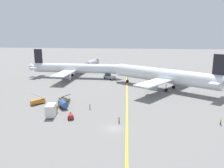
{
  "coord_description": "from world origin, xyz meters",
  "views": [
    {
      "loc": [
        5.73,
        -50.77,
        22.7
      ],
      "look_at": [
        -4.37,
        31.48,
        4.0
      ],
      "focal_mm": 35.88,
      "sensor_mm": 36.0,
      "label": 1
    }
  ],
  "objects_px": {
    "gse_fuel_bowser_stubby": "(63,104)",
    "gse_belt_loader_portside": "(65,99)",
    "pushback_tug": "(109,77)",
    "jet_bridge": "(93,62)",
    "ground_crew_marshaller_foreground": "(221,122)",
    "airliner_being_pushed": "(164,76)",
    "gse_catering_truck_tall": "(51,110)",
    "ground_crew_wing_walker_right": "(119,120)",
    "airliner_at_gate_left": "(75,68)",
    "ground_crew_ramp_agent_by_cones": "(90,106)",
    "gse_gpu_cart_small": "(71,116)",
    "gse_stair_truck_yellow": "(38,101)"
  },
  "relations": [
    {
      "from": "gse_catering_truck_tall",
      "to": "airliner_at_gate_left",
      "type": "bearing_deg",
      "value": 99.49
    },
    {
      "from": "gse_fuel_bowser_stubby",
      "to": "gse_belt_loader_portside",
      "type": "distance_m",
      "value": 7.07
    },
    {
      "from": "gse_belt_loader_portside",
      "to": "gse_stair_truck_yellow",
      "type": "xyz_separation_m",
      "value": [
        -7.86,
        -3.81,
        0.2
      ]
    },
    {
      "from": "airliner_being_pushed",
      "to": "ground_crew_ramp_agent_by_cones",
      "type": "height_order",
      "value": "airliner_being_pushed"
    },
    {
      "from": "gse_fuel_bowser_stubby",
      "to": "airliner_at_gate_left",
      "type": "bearing_deg",
      "value": 101.8
    },
    {
      "from": "airliner_at_gate_left",
      "to": "gse_gpu_cart_small",
      "type": "height_order",
      "value": "airliner_at_gate_left"
    },
    {
      "from": "ground_crew_marshaller_foreground",
      "to": "gse_fuel_bowser_stubby",
      "type": "bearing_deg",
      "value": 169.64
    },
    {
      "from": "ground_crew_wing_walker_right",
      "to": "ground_crew_marshaller_foreground",
      "type": "height_order",
      "value": "ground_crew_wing_walker_right"
    },
    {
      "from": "gse_gpu_cart_small",
      "to": "gse_belt_loader_portside",
      "type": "bearing_deg",
      "value": 114.02
    },
    {
      "from": "ground_crew_ramp_agent_by_cones",
      "to": "gse_belt_loader_portside",
      "type": "bearing_deg",
      "value": 145.86
    },
    {
      "from": "gse_fuel_bowser_stubby",
      "to": "gse_stair_truck_yellow",
      "type": "bearing_deg",
      "value": 162.54
    },
    {
      "from": "ground_crew_ramp_agent_by_cones",
      "to": "jet_bridge",
      "type": "relative_size",
      "value": 0.09
    },
    {
      "from": "ground_crew_wing_walker_right",
      "to": "ground_crew_marshaller_foreground",
      "type": "relative_size",
      "value": 1.02
    },
    {
      "from": "gse_catering_truck_tall",
      "to": "gse_belt_loader_portside",
      "type": "distance_m",
      "value": 13.89
    },
    {
      "from": "airliner_at_gate_left",
      "to": "pushback_tug",
      "type": "bearing_deg",
      "value": -7.44
    },
    {
      "from": "ground_crew_wing_walker_right",
      "to": "airliner_being_pushed",
      "type": "bearing_deg",
      "value": 68.73
    },
    {
      "from": "airliner_at_gate_left",
      "to": "airliner_being_pushed",
      "type": "bearing_deg",
      "value": -24.56
    },
    {
      "from": "gse_catering_truck_tall",
      "to": "gse_gpu_cart_small",
      "type": "height_order",
      "value": "gse_catering_truck_tall"
    },
    {
      "from": "airliner_at_gate_left",
      "to": "airliner_being_pushed",
      "type": "relative_size",
      "value": 1.1
    },
    {
      "from": "gse_gpu_cart_small",
      "to": "ground_crew_marshaller_foreground",
      "type": "height_order",
      "value": "gse_gpu_cart_small"
    },
    {
      "from": "pushback_tug",
      "to": "jet_bridge",
      "type": "distance_m",
      "value": 35.32
    },
    {
      "from": "gse_gpu_cart_small",
      "to": "gse_stair_truck_yellow",
      "type": "xyz_separation_m",
      "value": [
        -14.86,
        11.89,
        0.23
      ]
    },
    {
      "from": "gse_belt_loader_portside",
      "to": "jet_bridge",
      "type": "height_order",
      "value": "jet_bridge"
    },
    {
      "from": "airliner_being_pushed",
      "to": "gse_stair_truck_yellow",
      "type": "distance_m",
      "value": 50.63
    },
    {
      "from": "ground_crew_marshaller_foreground",
      "to": "gse_stair_truck_yellow",
      "type": "bearing_deg",
      "value": 168.34
    },
    {
      "from": "airliner_being_pushed",
      "to": "jet_bridge",
      "type": "xyz_separation_m",
      "value": [
        -40.38,
        49.38,
        -1.1
      ]
    },
    {
      "from": "gse_fuel_bowser_stubby",
      "to": "ground_crew_wing_walker_right",
      "type": "relative_size",
      "value": 2.98
    },
    {
      "from": "airliner_being_pushed",
      "to": "ground_crew_wing_walker_right",
      "type": "distance_m",
      "value": 42.02
    },
    {
      "from": "airliner_at_gate_left",
      "to": "ground_crew_wing_walker_right",
      "type": "xyz_separation_m",
      "value": [
        28.75,
        -58.96,
        -3.96
      ]
    },
    {
      "from": "pushback_tug",
      "to": "gse_stair_truck_yellow",
      "type": "xyz_separation_m",
      "value": [
        -18.02,
        -43.47,
        -0.22
      ]
    },
    {
      "from": "gse_stair_truck_yellow",
      "to": "jet_bridge",
      "type": "height_order",
      "value": "jet_bridge"
    },
    {
      "from": "pushback_tug",
      "to": "ground_crew_marshaller_foreground",
      "type": "height_order",
      "value": "pushback_tug"
    },
    {
      "from": "airliner_at_gate_left",
      "to": "gse_fuel_bowser_stubby",
      "type": "bearing_deg",
      "value": -78.2
    },
    {
      "from": "ground_crew_ramp_agent_by_cones",
      "to": "jet_bridge",
      "type": "xyz_separation_m",
      "value": [
        -15.36,
        78.48,
        3.65
      ]
    },
    {
      "from": "airliner_being_pushed",
      "to": "gse_stair_truck_yellow",
      "type": "relative_size",
      "value": 9.92
    },
    {
      "from": "airliner_being_pushed",
      "to": "ground_crew_wing_walker_right",
      "type": "bearing_deg",
      "value": -111.27
    },
    {
      "from": "gse_gpu_cart_small",
      "to": "gse_belt_loader_portside",
      "type": "height_order",
      "value": "gse_belt_loader_portside"
    },
    {
      "from": "airliner_at_gate_left",
      "to": "gse_fuel_bowser_stubby",
      "type": "relative_size",
      "value": 9.98
    },
    {
      "from": "airliner_at_gate_left",
      "to": "pushback_tug",
      "type": "height_order",
      "value": "airliner_at_gate_left"
    },
    {
      "from": "pushback_tug",
      "to": "gse_gpu_cart_small",
      "type": "height_order",
      "value": "pushback_tug"
    },
    {
      "from": "gse_belt_loader_portside",
      "to": "pushback_tug",
      "type": "bearing_deg",
      "value": 75.64
    },
    {
      "from": "gse_fuel_bowser_stubby",
      "to": "ground_crew_wing_walker_right",
      "type": "xyz_separation_m",
      "value": [
        18.53,
        -10.03,
        -0.45
      ]
    },
    {
      "from": "gse_gpu_cart_small",
      "to": "ground_crew_wing_walker_right",
      "type": "relative_size",
      "value": 1.49
    },
    {
      "from": "gse_fuel_bowser_stubby",
      "to": "ground_crew_wing_walker_right",
      "type": "height_order",
      "value": "gse_fuel_bowser_stubby"
    },
    {
      "from": "gse_gpu_cart_small",
      "to": "gse_catering_truck_tall",
      "type": "bearing_deg",
      "value": 162.96
    },
    {
      "from": "airliner_at_gate_left",
      "to": "gse_belt_loader_portside",
      "type": "bearing_deg",
      "value": -78.62
    },
    {
      "from": "gse_stair_truck_yellow",
      "to": "ground_crew_wing_walker_right",
      "type": "height_order",
      "value": "gse_stair_truck_yellow"
    },
    {
      "from": "gse_belt_loader_portside",
      "to": "ground_crew_marshaller_foreground",
      "type": "bearing_deg",
      "value": -17.97
    },
    {
      "from": "ground_crew_marshaller_foreground",
      "to": "ground_crew_ramp_agent_by_cones",
      "type": "xyz_separation_m",
      "value": [
        -35.62,
        7.87,
        0.02
      ]
    },
    {
      "from": "gse_catering_truck_tall",
      "to": "gse_stair_truck_yellow",
      "type": "bearing_deg",
      "value": 131.12
    }
  ]
}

